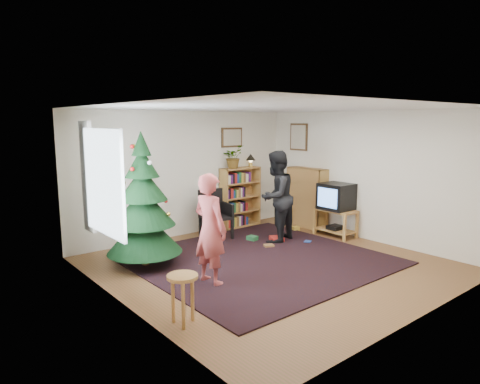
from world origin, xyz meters
TOP-DOWN VIEW (x-y plane):
  - floor at (0.00, 0.00)m, footprint 5.00×5.00m
  - ceiling at (0.00, 0.00)m, footprint 5.00×5.00m
  - wall_back at (0.00, 2.50)m, footprint 5.00×0.02m
  - wall_front at (0.00, -2.50)m, footprint 5.00×0.02m
  - wall_left at (-2.50, 0.00)m, footprint 0.02×5.00m
  - wall_right at (2.50, 0.00)m, footprint 0.02×5.00m
  - rug at (0.00, 0.30)m, footprint 3.80×3.60m
  - window_pane at (-2.47, 0.60)m, footprint 0.04×1.20m
  - curtain at (-2.43, 1.30)m, footprint 0.06×0.35m
  - picture_back at (1.15, 2.48)m, footprint 0.55×0.03m
  - picture_right at (2.48, 1.75)m, footprint 0.03×0.50m
  - christmas_tree at (-1.60, 1.24)m, footprint 1.19×1.19m
  - bookshelf_back at (1.27, 2.34)m, footprint 0.95×0.30m
  - bookshelf_right at (2.34, 1.35)m, footprint 0.30×0.95m
  - tv_stand at (2.22, 0.46)m, footprint 0.45×0.81m
  - crt_tv at (2.22, 0.46)m, footprint 0.56×0.60m
  - armchair at (0.23, 1.92)m, footprint 0.60×0.61m
  - stool at (-2.20, -0.86)m, footprint 0.35×0.35m
  - person_standing at (-1.23, -0.04)m, footprint 0.45×0.62m
  - person_by_chair at (1.00, 0.94)m, footprint 1.00×0.87m
  - potted_plant at (1.07, 2.34)m, footprint 0.55×0.52m
  - table_lamp at (1.57, 2.34)m, footprint 0.22×0.22m
  - floor_clutter at (1.12, 0.92)m, footprint 1.49×0.98m

SIDE VIEW (x-z plane):
  - floor at x=0.00m, z-range 0.00..0.00m
  - rug at x=0.00m, z-range 0.00..0.02m
  - floor_clutter at x=1.12m, z-range 0.00..0.08m
  - tv_stand at x=2.22m, z-range 0.04..0.59m
  - stool at x=-2.20m, z-range 0.16..0.75m
  - armchair at x=0.23m, z-range 0.04..1.00m
  - bookshelf_back at x=1.27m, z-range 0.01..1.31m
  - bookshelf_right at x=2.34m, z-range 0.01..1.31m
  - person_standing at x=-1.23m, z-range 0.00..1.59m
  - crt_tv at x=2.22m, z-range 0.55..1.07m
  - person_by_chair at x=1.00m, z-range 0.00..1.75m
  - christmas_tree at x=-1.60m, z-range -0.18..1.97m
  - wall_back at x=0.00m, z-range 0.00..2.50m
  - wall_front at x=0.00m, z-range 0.00..2.50m
  - wall_left at x=-2.50m, z-range 0.00..2.50m
  - wall_right at x=2.50m, z-range 0.00..2.50m
  - table_lamp at x=1.57m, z-range 1.35..1.64m
  - window_pane at x=-2.47m, z-range 0.80..2.20m
  - curtain at x=-2.43m, z-range 0.70..2.30m
  - potted_plant at x=1.07m, z-range 1.30..1.79m
  - picture_back at x=1.15m, z-range 1.74..2.16m
  - picture_right at x=2.48m, z-range 1.65..2.25m
  - ceiling at x=0.00m, z-range 2.50..2.50m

